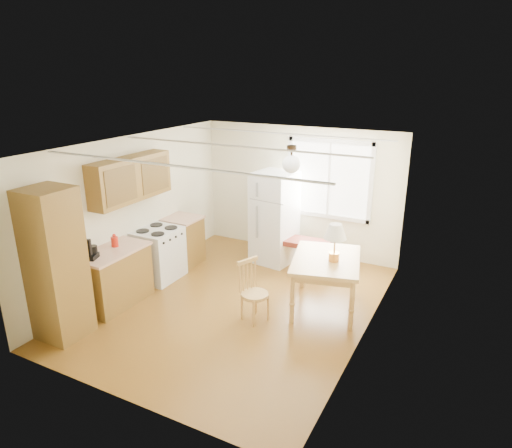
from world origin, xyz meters
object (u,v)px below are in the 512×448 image
Objects in this scene: bench at (297,242)px; dining_table at (326,265)px; chair at (251,286)px; refrigerator at (274,218)px.

dining_table reaches higher than bench.
chair is at bearing -151.01° from dining_table.
dining_table is at bearing -53.80° from bench.
bench is at bearing 115.09° from chair.
refrigerator is 0.64m from bench.
chair is at bearing -66.21° from refrigerator.
bench is at bearing -1.20° from refrigerator.
chair reaches higher than dining_table.
bench is (0.51, -0.08, -0.37)m from refrigerator.
chair is (0.10, -2.00, 0.02)m from bench.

